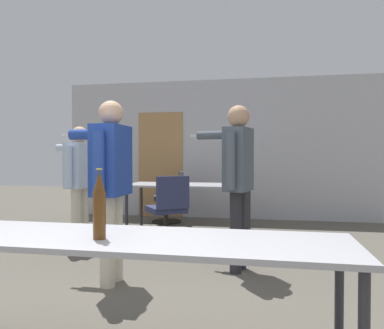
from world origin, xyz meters
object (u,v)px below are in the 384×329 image
object	(u,v)px
beer_bottle	(99,206)
office_chair_far_left	(168,213)
person_center_tall	(110,174)
person_near_casual	(79,174)
drink_cup	(174,181)
office_chair_mid_tucked	(171,199)
person_right_polo	(237,170)

from	to	relation	value
beer_bottle	office_chair_far_left	bearing A→B (deg)	97.69
person_center_tall	person_near_casual	bearing A→B (deg)	37.30
beer_bottle	drink_cup	xyz separation A→B (m)	(-0.54, 3.86, -0.13)
person_center_tall	office_chair_far_left	bearing A→B (deg)	-5.54
office_chair_mid_tucked	drink_cup	bearing A→B (deg)	-179.43
office_chair_mid_tucked	beer_bottle	world-z (taller)	beer_bottle
drink_cup	person_near_casual	bearing A→B (deg)	-132.68
office_chair_far_left	beer_bottle	world-z (taller)	beer_bottle
person_right_polo	beer_bottle	bearing A→B (deg)	177.95
office_chair_mid_tucked	person_right_polo	bearing A→B (deg)	-169.29
person_near_casual	person_center_tall	xyz separation A→B (m)	(1.02, -1.34, 0.07)
person_near_casual	office_chair_mid_tucked	xyz separation A→B (m)	(0.78, 1.91, -0.52)
person_near_casual	office_chair_mid_tucked	distance (m)	2.13
person_near_casual	person_right_polo	world-z (taller)	person_right_polo
office_chair_far_left	drink_cup	size ratio (longest dim) A/B	9.12
beer_bottle	person_right_polo	bearing A→B (deg)	73.98
beer_bottle	person_near_casual	bearing A→B (deg)	119.76
office_chair_far_left	person_near_casual	bearing A→B (deg)	155.05
office_chair_mid_tucked	person_near_casual	bearing A→B (deg)	141.01
person_right_polo	office_chair_far_left	bearing A→B (deg)	60.50
person_near_casual	person_center_tall	distance (m)	1.69
person_near_casual	person_center_tall	bearing A→B (deg)	-138.54
drink_cup	person_center_tall	bearing A→B (deg)	-90.17
person_near_casual	person_center_tall	size ratio (longest dim) A/B	0.93
person_right_polo	beer_bottle	world-z (taller)	person_right_polo
person_right_polo	office_chair_mid_tucked	size ratio (longest dim) A/B	1.87
person_near_casual	person_right_polo	size ratio (longest dim) A/B	0.92
person_right_polo	office_chair_mid_tucked	distance (m)	3.03
person_right_polo	person_center_tall	distance (m)	1.29
person_near_casual	office_chair_far_left	bearing A→B (deg)	-75.77
person_right_polo	beer_bottle	size ratio (longest dim) A/B	4.55
person_near_casual	person_center_tall	world-z (taller)	person_center_tall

